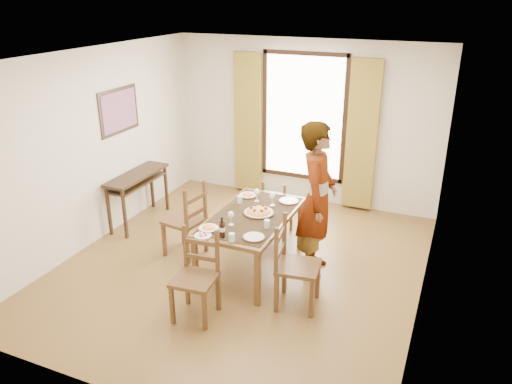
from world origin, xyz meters
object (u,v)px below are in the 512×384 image
at_px(dining_table, 252,220).
at_px(pasta_platter, 259,210).
at_px(console_table, 137,181).
at_px(man, 317,200).

xyz_separation_m(dining_table, pasta_platter, (0.07, 0.06, 0.12)).
bearing_deg(console_table, dining_table, -14.97).
height_order(console_table, dining_table, console_table).
bearing_deg(pasta_platter, man, 15.52).
relative_size(man, pasta_platter, 4.95).
bearing_deg(man, dining_table, 100.10).
xyz_separation_m(console_table, pasta_platter, (2.23, -0.52, 0.12)).
xyz_separation_m(console_table, dining_table, (2.16, -0.58, 0.00)).
height_order(dining_table, pasta_platter, pasta_platter).
distance_m(man, pasta_platter, 0.75).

